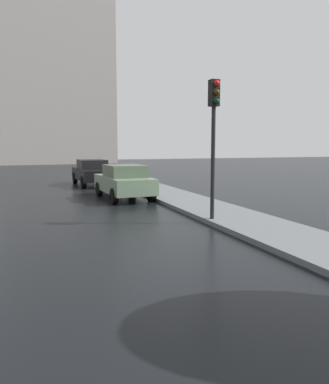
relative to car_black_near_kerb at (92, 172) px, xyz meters
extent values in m
cube|color=black|center=(0.00, 0.00, -0.11)|extent=(1.84, 4.44, 0.62)
cube|color=black|center=(0.00, 0.00, 0.46)|extent=(1.55, 1.92, 0.52)
cylinder|color=black|center=(-0.83, 1.42, -0.42)|extent=(0.24, 0.67, 0.66)
cylinder|color=black|center=(0.72, 1.47, -0.42)|extent=(0.24, 0.67, 0.66)
cylinder|color=black|center=(-0.72, -1.47, -0.42)|extent=(0.24, 0.67, 0.66)
cylinder|color=black|center=(0.83, -1.42, -0.42)|extent=(0.24, 0.67, 0.66)
cube|color=slate|center=(0.40, -6.08, -0.11)|extent=(1.92, 4.06, 0.66)
cube|color=#4D5C49|center=(0.41, -6.26, 0.47)|extent=(1.60, 1.98, 0.50)
cylinder|color=black|center=(-0.45, -4.81, -0.44)|extent=(0.25, 0.64, 0.63)
cylinder|color=black|center=(1.12, -4.72, -0.44)|extent=(0.25, 0.64, 0.63)
cylinder|color=black|center=(-0.32, -7.43, -0.44)|extent=(0.25, 0.64, 0.63)
cylinder|color=black|center=(1.25, -7.35, -0.44)|extent=(0.25, 0.64, 0.63)
cylinder|color=black|center=(1.63, -12.13, 1.03)|extent=(0.12, 0.12, 3.29)
cube|color=black|center=(1.63, -12.13, 3.05)|extent=(0.26, 0.26, 0.75)
sphere|color=red|center=(1.63, -12.30, 3.30)|extent=(0.17, 0.17, 0.17)
sphere|color=#392405|center=(1.63, -12.30, 3.05)|extent=(0.17, 0.17, 0.17)
sphere|color=black|center=(1.63, -12.30, 2.80)|extent=(0.17, 0.17, 0.17)
cube|color=#9E9993|center=(-0.27, 30.76, 10.77)|extent=(14.95, 12.38, 23.05)
camera|label=1|loc=(-3.49, -22.25, 1.57)|focal=35.86mm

